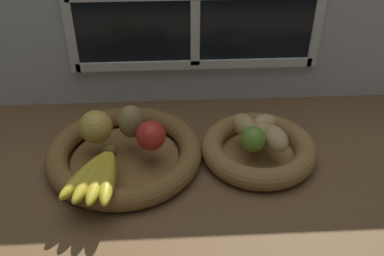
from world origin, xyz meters
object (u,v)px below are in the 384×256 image
fruit_bowl_right (258,149)px  apple_golden_left (96,127)px  potato_large (260,133)px  apple_red_right (151,136)px  pear_brown (131,122)px  lime_near (253,139)px  potato_back (265,123)px  potato_oblong (245,126)px  chili_pepper (263,135)px  banana_bunch_front (97,175)px  potato_small (275,138)px  fruit_bowl_left (125,154)px

fruit_bowl_right → apple_golden_left: (-37.60, 1.84, 6.53)cm
potato_large → apple_red_right: bearing=-176.3°
pear_brown → lime_near: size_ratio=1.39×
apple_golden_left → apple_red_right: size_ratio=1.13×
fruit_bowl_right → potato_back: bearing=65.6°
apple_golden_left → potato_oblong: (34.35, 0.68, -1.42)cm
potato_back → lime_near: (-4.13, -7.46, 0.92)cm
pear_brown → chili_pepper: size_ratio=0.71×
pear_brown → fruit_bowl_right: bearing=-6.3°
potato_back → chili_pepper: bearing=-104.5°
pear_brown → chili_pepper: pear_brown is taller
pear_brown → potato_oblong: (26.41, -0.74, -1.63)cm
banana_bunch_front → potato_back: 40.95cm
apple_golden_left → chili_pepper: size_ratio=0.67×
apple_golden_left → potato_oblong: size_ratio=0.98×
fruit_bowl_right → potato_back: potato_back is taller
apple_golden_left → chili_pepper: apple_golden_left is taller
apple_red_right → potato_oblong: (21.79, 4.14, -0.98)cm
lime_near → potato_oblong: bearing=98.6°
fruit_bowl_right → banana_bunch_front: bearing=-161.0°
pear_brown → potato_back: bearing=1.3°
lime_near → banana_bunch_front: bearing=-165.2°
apple_red_right → chili_pepper: 26.29cm
potato_small → potato_oblong: bearing=138.6°
fruit_bowl_right → lime_near: bearing=-123.7°
potato_small → banana_bunch_front: bearing=-166.3°
fruit_bowl_right → potato_back: 6.40cm
apple_red_right → apple_golden_left: bearing=164.6°
potato_oblong → chili_pepper: 4.81cm
potato_large → lime_near: bearing=-123.7°
apple_red_right → potato_large: apple_red_right is taller
potato_large → potato_back: 4.35cm
lime_near → fruit_bowl_left: bearing=173.2°
apple_red_right → chili_pepper: bearing=5.5°
fruit_bowl_right → lime_near: lime_near is taller
potato_oblong → pear_brown: bearing=178.4°
apple_golden_left → potato_large: (37.60, -1.84, -1.72)cm
potato_back → chili_pepper: (-0.79, -3.05, -1.15)cm
apple_golden_left → apple_red_right: (12.57, -3.46, -0.44)cm
fruit_bowl_right → potato_oblong: potato_oblong is taller
fruit_bowl_right → potato_oblong: 6.56cm
fruit_bowl_right → potato_oblong: (-3.24, 2.52, 5.11)cm
pear_brown → potato_large: 29.89cm
apple_golden_left → apple_red_right: 13.04cm
fruit_bowl_right → chili_pepper: size_ratio=2.38×
apple_red_right → potato_back: bearing=11.7°
potato_small → potato_large: bearing=135.0°
potato_small → lime_near: 5.27cm
lime_near → potato_large: bearing=56.3°
potato_oblong → chili_pepper: potato_oblong is taller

